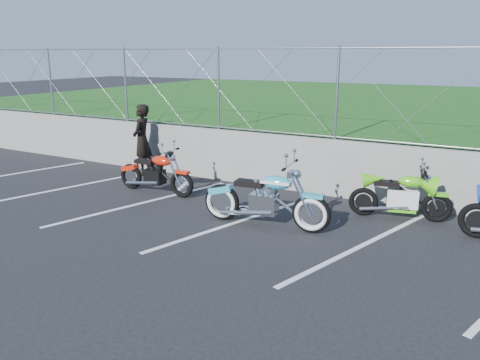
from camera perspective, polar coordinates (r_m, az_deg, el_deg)
The scene contains 9 objects.
ground at distance 8.29m, azimuth -3.17°, elevation -7.09°, with size 90.00×90.00×0.00m, color black.
retaining_wall at distance 11.08m, azimuth 6.35°, elevation 2.11°, with size 30.00×0.22×1.30m, color slate.
grass_field at distance 20.56m, azimuth 17.20°, elevation 7.56°, with size 30.00×20.00×1.30m, color #184913.
chain_link_fence at distance 10.83m, azimuth 6.61°, elevation 10.65°, with size 28.00×0.03×2.00m.
parking_lines at distance 8.62m, azimuth 7.22°, elevation -6.27°, with size 18.29×4.31×0.01m.
cruiser_turquoise at distance 8.68m, azimuth 3.27°, elevation -2.56°, with size 2.49×0.79×1.24m.
naked_orange at distance 10.92m, azimuth -10.16°, elevation 0.66°, with size 2.09×0.71×1.04m.
sportbike_green at distance 9.60m, azimuth 19.07°, elevation -2.04°, with size 1.91×0.68×1.00m.
person_standing at distance 12.65m, azimuth -11.86°, elevation 4.82°, with size 0.68×0.45×1.87m, color black.
Camera 1 is at (4.08, -6.50, 3.14)m, focal length 35.00 mm.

